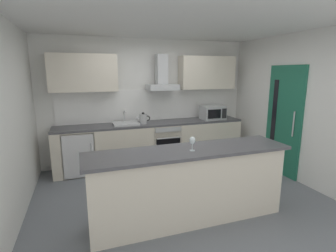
# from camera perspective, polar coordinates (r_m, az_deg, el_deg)

# --- Properties ---
(ground) EXTENTS (5.42, 4.60, 0.02)m
(ground) POSITION_cam_1_polar(r_m,az_deg,el_deg) (4.29, 2.26, -14.99)
(ground) COLOR slate
(ceiling) EXTENTS (5.42, 4.60, 0.02)m
(ceiling) POSITION_cam_1_polar(r_m,az_deg,el_deg) (3.89, 2.60, 21.93)
(ceiling) COLOR white
(wall_back) EXTENTS (5.42, 0.12, 2.60)m
(wall_back) POSITION_cam_1_polar(r_m,az_deg,el_deg) (5.64, -4.53, 5.44)
(wall_back) COLOR white
(wall_back) RESTS_ON ground
(wall_left) EXTENTS (0.12, 4.60, 2.60)m
(wall_left) POSITION_cam_1_polar(r_m,az_deg,el_deg) (3.72, -32.19, 0.28)
(wall_left) COLOR white
(wall_left) RESTS_ON ground
(wall_right) EXTENTS (0.12, 4.60, 2.60)m
(wall_right) POSITION_cam_1_polar(r_m,az_deg,el_deg) (5.16, 26.67, 3.60)
(wall_right) COLOR white
(wall_right) RESTS_ON ground
(backsplash_tile) EXTENTS (3.76, 0.02, 0.66)m
(backsplash_tile) POSITION_cam_1_polar(r_m,az_deg,el_deg) (5.58, -4.34, 4.64)
(backsplash_tile) COLOR white
(counter_back) EXTENTS (3.89, 0.60, 0.90)m
(counter_back) POSITION_cam_1_polar(r_m,az_deg,el_deg) (5.44, -3.38, -3.91)
(counter_back) COLOR beige
(counter_back) RESTS_ON ground
(counter_island) EXTENTS (2.64, 0.64, 0.97)m
(counter_island) POSITION_cam_1_polar(r_m,az_deg,el_deg) (3.45, 4.62, -12.83)
(counter_island) COLOR beige
(counter_island) RESTS_ON ground
(upper_cabinets) EXTENTS (3.84, 0.32, 0.70)m
(upper_cabinets) POSITION_cam_1_polar(r_m,az_deg,el_deg) (5.38, -4.01, 11.64)
(upper_cabinets) COLOR beige
(side_door) EXTENTS (0.08, 0.85, 2.05)m
(side_door) POSITION_cam_1_polar(r_m,az_deg,el_deg) (5.30, 24.18, 1.02)
(side_door) COLOR #1E664C
(side_door) RESTS_ON ground
(oven) EXTENTS (0.60, 0.62, 0.80)m
(oven) POSITION_cam_1_polar(r_m,az_deg,el_deg) (5.48, -0.88, -3.67)
(oven) COLOR slate
(oven) RESTS_ON ground
(refrigerator) EXTENTS (0.58, 0.60, 0.85)m
(refrigerator) POSITION_cam_1_polar(r_m,az_deg,el_deg) (5.24, -19.12, -5.49)
(refrigerator) COLOR white
(refrigerator) RESTS_ON ground
(microwave) EXTENTS (0.50, 0.38, 0.30)m
(microwave) POSITION_cam_1_polar(r_m,az_deg,el_deg) (5.78, 9.85, 2.95)
(microwave) COLOR #B7BABC
(microwave) RESTS_ON counter_back
(sink) EXTENTS (0.50, 0.40, 0.26)m
(sink) POSITION_cam_1_polar(r_m,az_deg,el_deg) (5.20, -9.36, 0.61)
(sink) COLOR silver
(sink) RESTS_ON counter_back
(kettle) EXTENTS (0.29, 0.15, 0.24)m
(kettle) POSITION_cam_1_polar(r_m,az_deg,el_deg) (5.21, -5.50, 1.61)
(kettle) COLOR #B7BABC
(kettle) RESTS_ON counter_back
(range_hood) EXTENTS (0.62, 0.45, 0.72)m
(range_hood) POSITION_cam_1_polar(r_m,az_deg,el_deg) (5.41, -1.36, 10.37)
(range_hood) COLOR #B7BABC
(wine_glass) EXTENTS (0.08, 0.08, 0.18)m
(wine_glass) POSITION_cam_1_polar(r_m,az_deg,el_deg) (3.19, 5.41, -3.34)
(wine_glass) COLOR silver
(wine_glass) RESTS_ON counter_island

